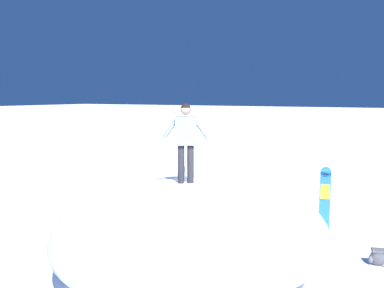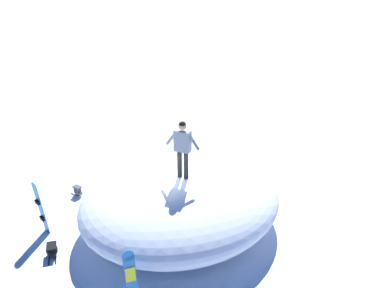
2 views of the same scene
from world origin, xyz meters
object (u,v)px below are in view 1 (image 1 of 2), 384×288
Objects in this scene: snowboarder_standing at (186,136)px; snowboard_secondary_upright at (325,199)px; backpack_far at (378,257)px; backpack_near at (284,218)px; snowboard_primary_upright at (180,190)px.

snowboarder_standing is 4.53m from snowboard_secondary_upright.
snowboard_secondary_upright is at bearing -33.45° from snowboarder_standing.
snowboarder_standing is 4.87m from backpack_far.
snowboard_secondary_upright is at bearing -97.13° from backpack_near.
snowboard_secondary_upright is (0.74, -4.04, 0.09)m from snowboard_primary_upright.
snowboard_primary_upright is at bearing 33.11° from snowboarder_standing.
snowboard_secondary_upright is 2.58× the size of backpack_near.
backpack_near is at bearing -73.30° from snowboard_primary_upright.
backpack_near is at bearing -18.00° from snowboarder_standing.
backpack_far is at bearing -63.60° from snowboarder_standing.
backpack_far reaches higher than backpack_near.
snowboarder_standing is 2.49× the size of backpack_near.
snowboard_secondary_upright is at bearing -79.62° from snowboard_primary_upright.
backpack_far is at bearing -99.07° from snowboard_primary_upright.
snowboard_primary_upright is 4.11m from snowboard_secondary_upright.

